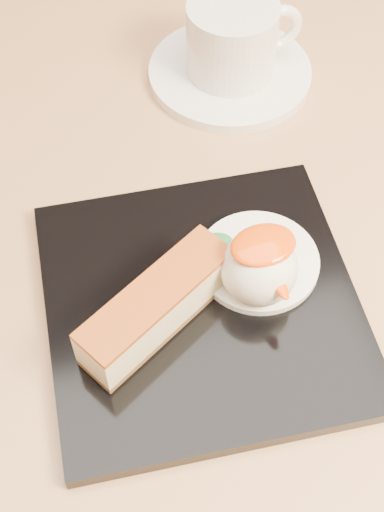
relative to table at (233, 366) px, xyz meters
name	(u,v)px	position (x,y,z in m)	size (l,w,h in m)	color
table	(233,366)	(0.00, 0.00, 0.00)	(0.80, 0.80, 0.72)	black
dessert_plate	(202,304)	(-0.04, -0.02, 0.16)	(0.22, 0.22, 0.01)	black
cheesecake	(157,306)	(-0.08, -0.02, 0.19)	(0.12, 0.08, 0.04)	brown
cream_smear	(258,261)	(0.01, 0.00, 0.17)	(0.09, 0.09, 0.01)	white
ice_cream_scoop	(259,268)	(0.00, -0.02, 0.19)	(0.05, 0.05, 0.05)	white
mango_sauce	(263,245)	(0.00, -0.02, 0.22)	(0.05, 0.03, 0.01)	#FF4E08
mint_sprig	(208,243)	(-0.02, 0.02, 0.17)	(0.04, 0.03, 0.00)	#287C39
saucer	(230,73)	(0.08, 0.21, 0.16)	(0.15, 0.15, 0.01)	white
coffee_cup	(234,37)	(0.08, 0.21, 0.20)	(0.11, 0.08, 0.07)	white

